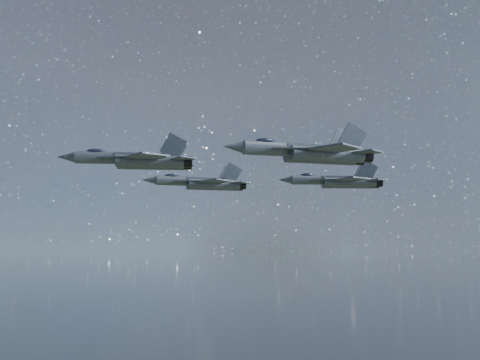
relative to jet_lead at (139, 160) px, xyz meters
name	(u,v)px	position (x,y,z in m)	size (l,w,h in m)	color
jet_lead	(139,160)	(0.00, 0.00, 0.00)	(17.94, 12.08, 4.53)	#353B43
jet_left	(205,183)	(11.95, 8.30, -1.45)	(16.22, 11.22, 4.07)	#353B43
jet_right	(312,153)	(12.82, -21.40, -1.60)	(16.36, 11.36, 4.11)	#353B43
jet_slot	(340,181)	(29.11, -1.98, -1.52)	(15.46, 10.23, 3.95)	#353B43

